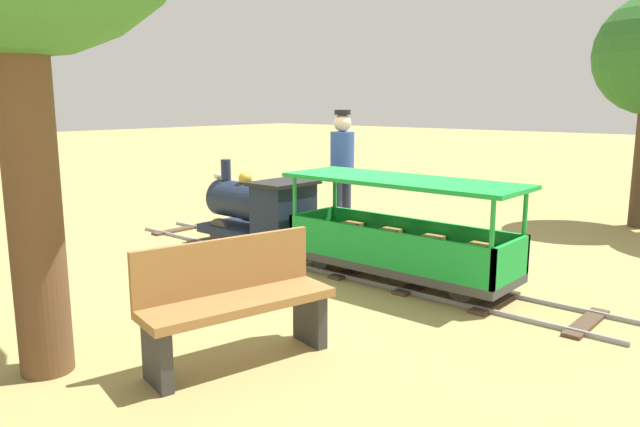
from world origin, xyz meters
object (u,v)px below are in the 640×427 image
Objects in this scene: locomotive at (260,210)px; park_bench at (235,301)px; passenger_car at (400,239)px; conductor_person at (342,164)px.

park_bench is (-2.23, -2.09, -0.07)m from locomotive.
locomotive is 3.06m from park_bench.
passenger_car is 1.73× the size of park_bench.
conductor_person reaches higher than passenger_car.
conductor_person is at bearing 27.96° from park_bench.
locomotive is 1.93m from passenger_car.
locomotive is 1.06× the size of park_bench.
locomotive is 0.61× the size of passenger_car.
locomotive is 1.26m from conductor_person.
passenger_car is 1.45× the size of conductor_person.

